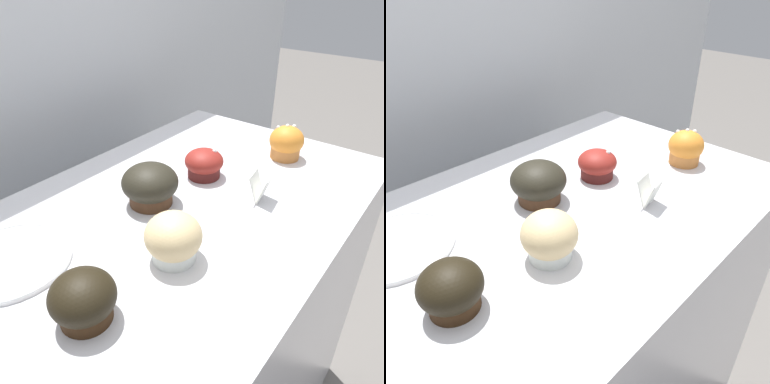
# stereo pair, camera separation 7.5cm
# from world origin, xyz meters

# --- Properties ---
(wall_back) EXTENTS (3.20, 0.10, 1.80)m
(wall_back) POSITION_xyz_m (0.00, 0.60, 0.90)
(wall_back) COLOR silver
(wall_back) RESTS_ON ground
(display_counter) EXTENTS (1.00, 0.64, 0.89)m
(display_counter) POSITION_xyz_m (0.00, 0.00, 0.45)
(display_counter) COLOR silver
(display_counter) RESTS_ON ground
(muffin_front_center) EXTENTS (0.09, 0.09, 0.07)m
(muffin_front_center) POSITION_xyz_m (0.14, 0.03, 0.92)
(muffin_front_center) COLOR #4E1917
(muffin_front_center) RESTS_ON display_counter
(muffin_back_left) EXTENTS (0.10, 0.10, 0.08)m
(muffin_back_left) POSITION_xyz_m (-0.31, -0.08, 0.93)
(muffin_back_left) COLOR #362111
(muffin_back_left) RESTS_ON display_counter
(muffin_back_right) EXTENTS (0.10, 0.10, 0.09)m
(muffin_back_right) POSITION_xyz_m (-0.13, -0.10, 0.93)
(muffin_back_right) COLOR white
(muffin_back_right) RESTS_ON display_counter
(muffin_front_left) EXTENTS (0.09, 0.09, 0.09)m
(muffin_front_left) POSITION_xyz_m (0.35, -0.08, 0.93)
(muffin_front_left) COLOR #CA7A39
(muffin_front_left) RESTS_ON display_counter
(muffin_front_right) EXTENTS (0.12, 0.12, 0.09)m
(muffin_front_right) POSITION_xyz_m (-0.03, 0.05, 0.93)
(muffin_front_right) COLOR #462B1A
(muffin_front_right) RESTS_ON display_counter
(serving_plate) EXTENTS (0.21, 0.21, 0.01)m
(serving_plate) POSITION_xyz_m (-0.31, 0.12, 0.90)
(serving_plate) COLOR white
(serving_plate) RESTS_ON display_counter
(price_card) EXTENTS (0.06, 0.05, 0.06)m
(price_card) POSITION_xyz_m (0.13, -0.13, 0.92)
(price_card) COLOR white
(price_card) RESTS_ON display_counter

